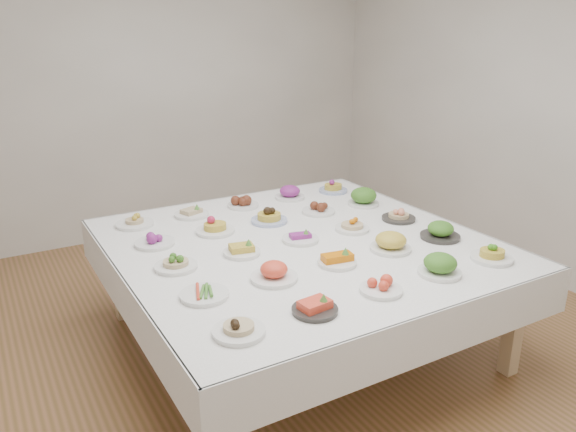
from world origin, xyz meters
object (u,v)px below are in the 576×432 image
dish_24 (333,185)px  display_table (300,251)px  dish_12 (300,236)px  dish_0 (239,325)px

dish_24 → display_table: bearing=-135.1°
dish_12 → dish_0: bearing=-134.8°
dish_12 → dish_24: 1.17m
dish_0 → dish_12: 1.19m
dish_12 → dish_24: (0.82, 0.83, 0.03)m
dish_0 → dish_24: bearing=45.1°
dish_12 → dish_24: dish_24 is taller
dish_12 → dish_24: bearing=45.1°
display_table → dish_24: dish_24 is taller
display_table → dish_24: size_ratio=9.82×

